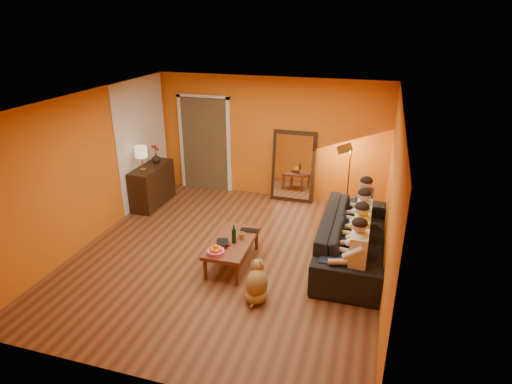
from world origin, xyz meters
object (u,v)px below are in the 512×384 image
(floor_lamp, at_px, (348,181))
(mirror_frame, at_px, (293,166))
(person_mid_left, at_px, (360,239))
(dog, at_px, (257,281))
(person_far_left, at_px, (358,258))
(sofa, at_px, (353,238))
(vase, at_px, (156,158))
(wine_bottle, at_px, (234,234))
(coffee_table, at_px, (232,252))
(person_far_right, at_px, (365,210))
(person_mid_right, at_px, (363,223))
(laptop, at_px, (249,232))
(sideboard, at_px, (152,185))
(tumbler, at_px, (242,235))
(table_lamp, at_px, (142,159))

(floor_lamp, bearing_deg, mirror_frame, 151.88)
(person_mid_left, bearing_deg, dog, -141.28)
(dog, distance_m, person_far_left, 1.45)
(sofa, relative_size, vase, 12.95)
(mirror_frame, xyz_separation_m, wine_bottle, (-0.34, -2.89, -0.18))
(coffee_table, height_order, person_far_right, person_far_right)
(dog, height_order, person_far_left, person_far_left)
(coffee_table, relative_size, person_far_right, 1.00)
(person_mid_right, height_order, vase, person_mid_right)
(laptop, bearing_deg, floor_lamp, 51.01)
(coffee_table, xyz_separation_m, dog, (0.64, -0.79, 0.09))
(sideboard, height_order, tumbler, sideboard)
(person_mid_right, xyz_separation_m, vase, (-4.37, 1.19, 0.34))
(table_lamp, bearing_deg, mirror_frame, 26.32)
(table_lamp, distance_m, person_mid_right, 4.44)
(person_mid_right, relative_size, tumbler, 11.36)
(sideboard, xyz_separation_m, dog, (3.05, -2.55, -0.13))
(sofa, distance_m, person_far_left, 1.03)
(sofa, distance_m, person_mid_left, 0.52)
(person_far_left, relative_size, wine_bottle, 3.94)
(sofa, relative_size, coffee_table, 2.14)
(dog, relative_size, vase, 2.95)
(person_mid_right, bearing_deg, person_far_left, -90.00)
(person_mid_left, bearing_deg, laptop, 177.58)
(sideboard, relative_size, tumbler, 10.98)
(wine_bottle, bearing_deg, floor_lamp, 57.92)
(table_lamp, xyz_separation_m, person_mid_right, (4.37, -0.64, -0.49))
(person_far_right, bearing_deg, table_lamp, 178.86)
(table_lamp, relative_size, sofa, 0.20)
(coffee_table, bearing_deg, dog, -51.45)
(tumbler, bearing_deg, person_far_left, -12.09)
(laptop, bearing_deg, person_mid_right, 10.33)
(person_mid_left, bearing_deg, sofa, 106.11)
(person_far_left, relative_size, tumbler, 11.36)
(sideboard, height_order, vase, vase)
(wine_bottle, bearing_deg, dog, -51.19)
(person_mid_right, relative_size, laptop, 3.76)
(mirror_frame, bearing_deg, person_far_right, -42.87)
(person_mid_left, xyz_separation_m, wine_bottle, (-1.92, -0.32, -0.03))
(table_lamp, xyz_separation_m, wine_bottle, (2.45, -1.51, -0.53))
(mirror_frame, distance_m, person_far_left, 3.50)
(sofa, bearing_deg, sideboard, 76.26)
(person_mid_left, distance_m, person_far_right, 1.10)
(person_far_left, bearing_deg, person_mid_left, 90.00)
(mirror_frame, distance_m, wine_bottle, 2.92)
(table_lamp, bearing_deg, wine_bottle, -31.63)
(dog, height_order, wine_bottle, wine_bottle)
(sideboard, height_order, floor_lamp, floor_lamp)
(table_lamp, bearing_deg, tumbler, -27.99)
(sideboard, distance_m, person_mid_right, 4.47)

